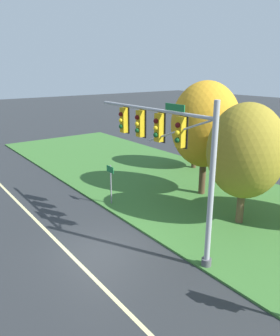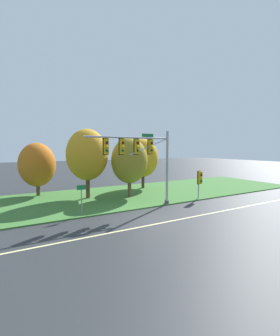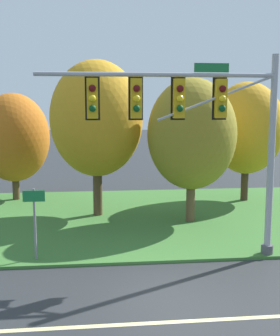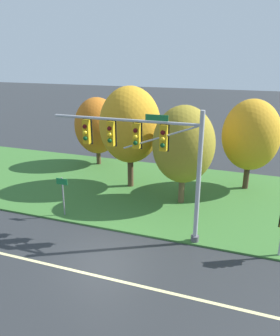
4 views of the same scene
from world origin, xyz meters
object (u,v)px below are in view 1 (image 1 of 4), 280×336
Objects in this scene: tree_left_of_mast at (205,125)px; tree_behind_signpost at (246,151)px; traffic_signal_mast at (166,143)px; tree_nearest_road at (195,127)px; route_sign_post at (111,180)px.

tree_left_of_mast is 4.29m from tree_behind_signpost.
traffic_signal_mast is 1.11× the size of tree_left_of_mast.
traffic_signal_mast is 12.10m from tree_nearest_road.
tree_left_of_mast is at bearing -40.63° from tree_nearest_road.
tree_left_of_mast is 1.14× the size of tree_behind_signpost.
traffic_signal_mast is 6.55m from tree_left_of_mast.
tree_left_of_mast reaches higher than traffic_signal_mast.
traffic_signal_mast reaches higher than tree_nearest_road.
tree_behind_signpost is at bearing 77.76° from traffic_signal_mast.
route_sign_post is (-5.10, 0.31, -3.11)m from traffic_signal_mast.
tree_left_of_mast is at bearing 69.50° from route_sign_post.
tree_behind_signpost is (8.32, -5.18, 0.46)m from tree_nearest_road.
tree_behind_signpost reaches higher than tree_nearest_road.
route_sign_post is 6.52m from tree_left_of_mast.
tree_left_of_mast is (2.05, 5.48, 2.89)m from route_sign_post.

